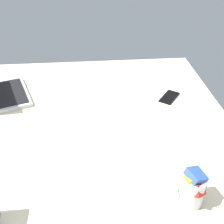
% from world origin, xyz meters
% --- Properties ---
extents(bed_mattress, '(1.80, 1.40, 0.18)m').
position_xyz_m(bed_mattress, '(0.00, 0.00, 0.09)').
color(bed_mattress, beige).
rests_on(bed_mattress, ground).
extents(snack_cup, '(0.10, 0.10, 0.14)m').
position_xyz_m(snack_cup, '(-0.31, -0.35, 0.24)').
color(snack_cup, silver).
rests_on(snack_cup, bed_mattress).
extents(cell_phone, '(0.15, 0.14, 0.01)m').
position_xyz_m(cell_phone, '(0.38, -0.45, 0.18)').
color(cell_phone, black).
rests_on(cell_phone, bed_mattress).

